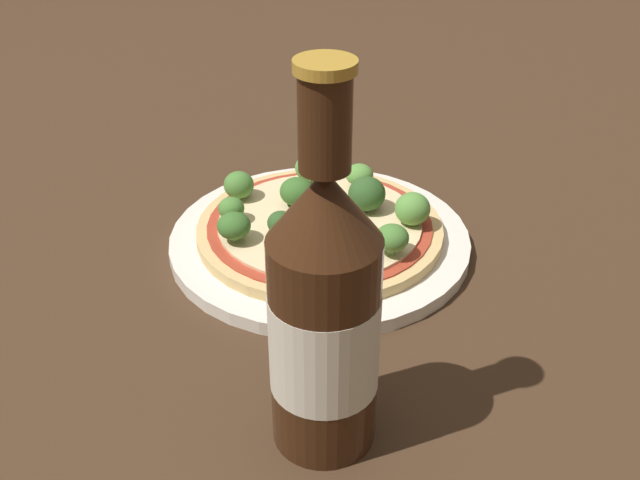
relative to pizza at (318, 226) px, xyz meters
The scene contains 16 objects.
ground_plane 0.02m from the pizza, ahead, with size 3.00×3.00×0.00m, color #3D2819.
plate 0.01m from the pizza, ahead, with size 0.26×0.26×0.01m.
pizza is the anchor object (origin of this frame).
broccoli_floret_0 0.08m from the pizza, 84.69° to the right, with size 0.03×0.03×0.03m.
broccoli_floret_1 0.07m from the pizza, 162.10° to the left, with size 0.03×0.03×0.03m.
broccoli_floret_2 0.08m from the pizza, 22.65° to the left, with size 0.03×0.03×0.03m.
broccoli_floret_3 0.07m from the pizza, 16.31° to the right, with size 0.03×0.03×0.03m.
broccoli_floret_4 0.03m from the pizza, 31.77° to the right, with size 0.03×0.03×0.03m.
broccoli_floret_5 0.07m from the pizza, 122.27° to the left, with size 0.03×0.03×0.02m.
broccoli_floret_6 0.05m from the pizza, 85.00° to the left, with size 0.03×0.03×0.03m.
broccoli_floret_7 0.04m from the pizza, 168.50° to the right, with size 0.03×0.03×0.03m.
broccoli_floret_8 0.08m from the pizza, 143.22° to the right, with size 0.03×0.03×0.03m.
broccoli_floret_9 0.05m from the pizza, 72.52° to the right, with size 0.02×0.02×0.02m.
broccoli_floret_10 0.08m from the pizza, 60.74° to the left, with size 0.03×0.03×0.03m.
broccoli_floret_11 0.08m from the pizza, 113.00° to the right, with size 0.02×0.02×0.02m.
beer_bottle 0.24m from the pizza, 23.90° to the right, with size 0.07×0.07×0.25m.
Camera 1 is at (0.51, -0.24, 0.36)m, focal length 42.00 mm.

